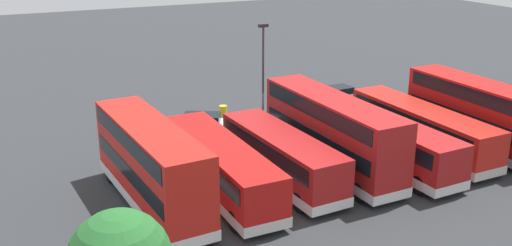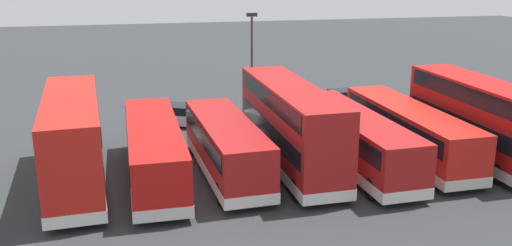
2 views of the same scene
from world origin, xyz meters
The scene contains 12 objects.
ground_plane centered at (0.00, 0.00, 0.00)m, with size 140.00×140.00×0.00m, color #2D3033.
bus_double_decker_near_end centered at (-10.81, 9.54, 2.45)m, with size 2.82×10.52×4.55m.
bus_single_deck_second centered at (-7.25, 8.53, 1.62)m, with size 2.86×11.94×2.95m.
bus_single_deck_third centered at (-3.66, 9.17, 1.62)m, with size 3.08×12.00×2.95m.
bus_double_decker_fourth centered at (-0.22, 8.53, 2.45)m, with size 2.91×11.92×4.55m.
bus_single_deck_fifth centered at (3.39, 8.95, 1.62)m, with size 3.13×10.42×2.95m.
bus_single_deck_sixth centered at (7.10, 8.75, 1.62)m, with size 2.70×11.69×2.95m.
bus_double_decker_seventh centered at (10.99, 8.72, 2.45)m, with size 3.32×11.39×4.55m.
car_hatchback_silver centered at (-7.98, -3.04, 0.70)m, with size 4.43×2.03×1.43m.
car_small_green centered at (4.45, -0.88, 0.70)m, with size 4.65×3.64×1.43m.
lamp_post_tall centered at (-0.13, -0.63, 4.47)m, with size 0.70×0.30×7.60m.
waste_bin_yellow centered at (1.81, -3.68, 0.47)m, with size 0.60×0.60×0.95m, color yellow.
Camera 2 is at (8.12, 36.47, 10.82)m, focal length 39.44 mm.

